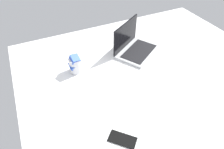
{
  "coord_description": "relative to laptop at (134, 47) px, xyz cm",
  "views": [
    {
      "loc": [
        -70.52,
        -89.93,
        110.24
      ],
      "look_at": [
        -29.96,
        -3.16,
        24.0
      ],
      "focal_mm": 32.03,
      "sensor_mm": 36.0,
      "label": 1
    }
  ],
  "objects": [
    {
      "name": "snack_cup",
      "position": [
        -48.24,
        -3.55,
        1.67
      ],
      "size": [
        9.42,
        9.51,
        14.58
      ],
      "color": "silver",
      "rests_on": "bed_mattress"
    },
    {
      "name": "cell_phone",
      "position": [
        -43.2,
        -64.51,
        -4.01
      ],
      "size": [
        14.66,
        14.75,
        0.8
      ],
      "primitive_type": "cube",
      "rotation": [
        0.0,
        0.0,
        0.78
      ],
      "color": "black",
      "rests_on": "bed_mattress"
    },
    {
      "name": "bed_mattress",
      "position": [
        0.08,
        -20.32,
        -13.41
      ],
      "size": [
        180.0,
        140.0,
        18.0
      ],
      "primitive_type": "cube",
      "color": "white",
      "rests_on": "ground"
    },
    {
      "name": "laptop",
      "position": [
        0.0,
        0.0,
        0.0
      ],
      "size": [
        40.18,
        37.01,
        23.0
      ],
      "rotation": [
        0.0,
        0.0,
        0.56
      ],
      "color": "#B7BABC",
      "rests_on": "bed_mattress"
    }
  ]
}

